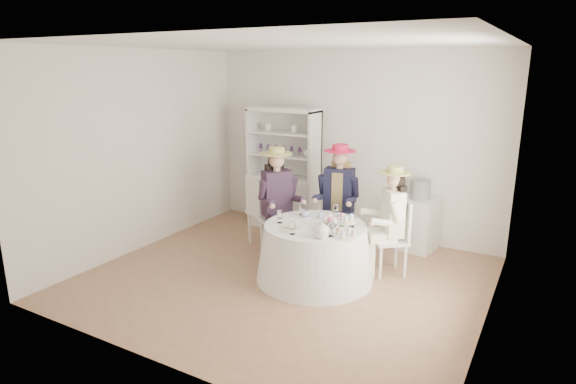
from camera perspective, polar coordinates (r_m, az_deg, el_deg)
The scene contains 23 objects.
ground at distance 5.87m, azimuth -0.49°, elevation -10.18°, with size 4.50×4.50×0.00m, color #8C6346.
ceiling at distance 5.33m, azimuth -0.56°, elevation 17.17°, with size 4.50×4.50×0.00m, color white.
wall_back at distance 7.21m, azimuth 7.51°, elevation 5.64°, with size 4.50×4.50×0.00m, color white.
wall_front at distance 3.90m, azimuth -15.44°, elevation -2.55°, with size 4.50×4.50×0.00m, color white.
wall_left at distance 6.83m, azimuth -17.12°, elevation 4.62°, with size 4.50×4.50×0.00m, color white.
wall_right at distance 4.76m, azimuth 23.62°, elevation -0.17°, with size 4.50×4.50×0.00m, color white.
tea_table at distance 5.73m, azimuth 3.20°, elevation -7.15°, with size 1.39×1.39×0.68m.
hutch at distance 7.48m, azimuth -0.43°, elevation 0.74°, with size 1.17×0.57×1.87m.
side_table at distance 6.87m, azimuth 15.14°, elevation -3.69°, with size 0.46×0.46×0.72m, color silver.
hatbox at distance 6.74m, azimuth 15.42°, elevation 0.30°, with size 0.27×0.27×0.27m, color black.
guest_left at distance 6.33m, azimuth -1.23°, elevation -0.39°, with size 0.63×0.59×1.46m.
guest_mid at distance 6.41m, azimuth 6.01°, elevation -0.10°, with size 0.55×0.58×1.49m.
guest_right at distance 5.86m, azimuth 12.07°, elevation -2.62°, with size 0.58×0.55×1.34m.
spare_chair at distance 6.75m, azimuth -3.14°, elevation -1.95°, with size 0.52×0.52×1.00m.
teacup_a at distance 5.87m, azimuth 2.05°, elevation -2.64°, with size 0.10×0.10×0.08m, color white.
teacup_b at distance 5.84m, azimuth 3.88°, elevation -2.77°, with size 0.08×0.08×0.07m, color white.
teacup_c at distance 5.68m, azimuth 5.74°, elevation -3.31°, with size 0.10×0.10×0.08m, color white.
flower_bowl at distance 5.42m, azimuth 4.63°, elevation -4.27°, with size 0.23×0.23×0.06m, color white.
flower_arrangement at distance 5.46m, azimuth 5.21°, elevation -3.38°, with size 0.21×0.21×0.08m.
table_teapot at distance 5.17m, azimuth 4.06°, elevation -4.68°, with size 0.24×0.17×0.18m.
sandwich_plate at distance 5.46m, azimuth 0.31°, elevation -4.24°, with size 0.25×0.25×0.06m.
cupcake_stand at distance 5.24m, azimuth 6.87°, elevation -4.33°, with size 0.26×0.26×0.24m.
stemware_set at distance 5.59m, azimuth 3.26°, elevation -3.16°, with size 0.87×0.91×0.15m.
Camera 1 is at (2.67, -4.61, 2.47)m, focal length 30.00 mm.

